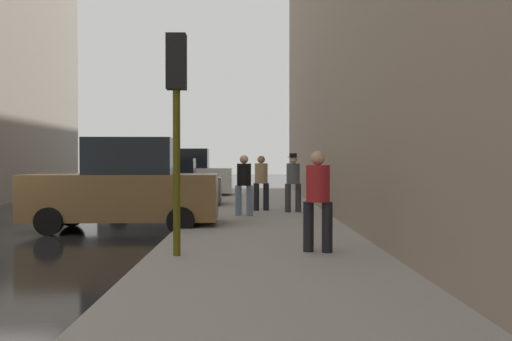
{
  "coord_description": "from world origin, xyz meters",
  "views": [
    {
      "loc": [
        5.67,
        -12.45,
        1.69
      ],
      "look_at": [
        5.93,
        7.14,
        1.37
      ],
      "focal_mm": 40.0,
      "sensor_mm": 36.0,
      "label": 1
    }
  ],
  "objects": [
    {
      "name": "fire_hydrant",
      "position": [
        4.45,
        6.86,
        0.5
      ],
      "size": [
        0.42,
        0.22,
        0.7
      ],
      "color": "red",
      "rests_on": "sidewalk"
    },
    {
      "name": "pedestrian_in_jeans",
      "position": [
        5.54,
        3.6,
        1.1
      ],
      "size": [
        0.51,
        0.43,
        1.71
      ],
      "color": "#728CB2",
      "rests_on": "sidewalk"
    },
    {
      "name": "parked_gray_coupe",
      "position": [
        2.65,
        7.91,
        0.85
      ],
      "size": [
        4.25,
        2.16,
        1.79
      ],
      "color": "slate",
      "rests_on": "ground_plane"
    },
    {
      "name": "parked_white_van",
      "position": [
        2.65,
        13.56,
        1.03
      ],
      "size": [
        4.63,
        2.12,
        2.25
      ],
      "color": "silver",
      "rests_on": "ground_plane"
    },
    {
      "name": "pedestrian_with_beanie",
      "position": [
        7.02,
        4.74,
        1.14
      ],
      "size": [
        0.52,
        0.44,
        1.78
      ],
      "color": "#333338",
      "rests_on": "sidewalk"
    },
    {
      "name": "sidewalk",
      "position": [
        6.0,
        0.0,
        0.07
      ],
      "size": [
        4.0,
        40.0,
        0.15
      ],
      "primitive_type": "cube",
      "color": "gray",
      "rests_on": "ground_plane"
    },
    {
      "name": "traffic_light",
      "position": [
        4.5,
        -3.17,
        2.76
      ],
      "size": [
        0.32,
        0.32,
        3.6
      ],
      "color": "#514C0F",
      "rests_on": "sidewalk"
    },
    {
      "name": "pedestrian_in_red_jacket",
      "position": [
        6.84,
        -2.85,
        1.1
      ],
      "size": [
        0.53,
        0.5,
        1.71
      ],
      "color": "black",
      "rests_on": "sidewalk"
    },
    {
      "name": "pedestrian_in_tan_coat",
      "position": [
        6.07,
        5.28,
        1.1
      ],
      "size": [
        0.53,
        0.49,
        1.71
      ],
      "color": "black",
      "rests_on": "sidewalk"
    },
    {
      "name": "parked_bronze_suv",
      "position": [
        2.65,
        1.48,
        1.03
      ],
      "size": [
        4.64,
        2.14,
        2.25
      ],
      "color": "brown",
      "rests_on": "ground_plane"
    }
  ]
}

